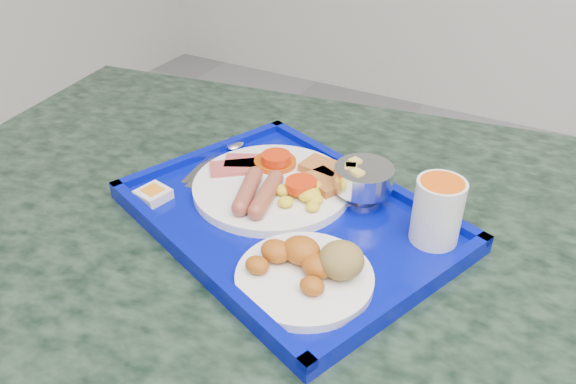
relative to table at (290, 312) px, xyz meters
The scene contains 9 objects.
table is the anchor object (origin of this frame).
tray 0.22m from the table, 68.76° to the right, with size 0.56×0.49×0.03m.
main_plate 0.24m from the table, 145.75° to the left, with size 0.25×0.25×0.04m.
bread_plate 0.29m from the table, 52.19° to the right, with size 0.17×0.17×0.06m.
fruit_bowl 0.28m from the table, 37.59° to the left, with size 0.09×0.09×0.06m.
juice_cup 0.35m from the table, ahead, with size 0.07×0.07×0.09m.
spoon 0.30m from the table, 152.74° to the left, with size 0.04×0.17×0.01m.
knife 0.29m from the table, 165.65° to the left, with size 0.01×0.17×0.00m, color silver.
jam_packet 0.31m from the table, 156.45° to the right, with size 0.05×0.05×0.02m.
Camera 1 is at (-0.59, 0.13, 1.31)m, focal length 35.00 mm.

